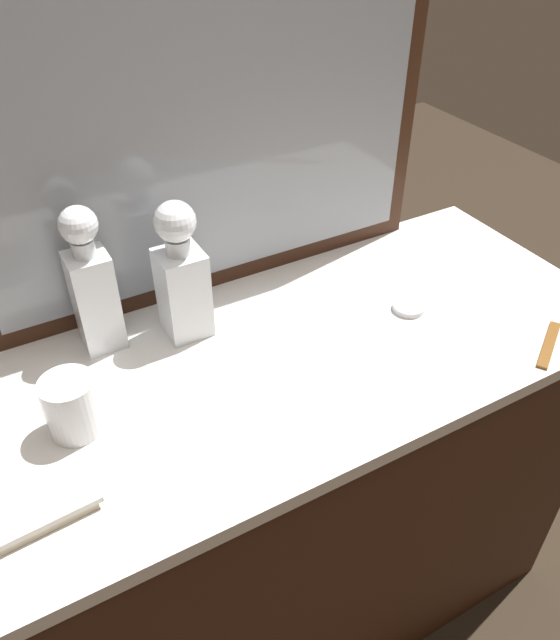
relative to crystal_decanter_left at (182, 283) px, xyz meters
The scene contains 9 objects.
ground_plane 1.03m from the crystal_decanter_left, 50.70° to the right, with size 6.00×6.00×0.00m, color #2D2319.
dresser 0.59m from the crystal_decanter_left, 50.70° to the right, with size 1.38×0.58×0.90m.
dresser_mirror 0.32m from the crystal_decanter_left, 44.38° to the left, with size 0.97×0.03×0.77m.
crystal_decanter_left is the anchor object (origin of this frame).
crystal_decanter_far_right 0.16m from the crystal_decanter_left, 164.56° to the left, with size 0.07×0.07×0.29m.
crystal_tumbler_center 0.31m from the crystal_decanter_left, 149.34° to the right, with size 0.09×0.09×0.10m.
silver_brush_left 0.47m from the crystal_decanter_left, 138.38° to the right, with size 0.16×0.06×0.02m.
porcelain_dish 0.46m from the crystal_decanter_left, 20.91° to the right, with size 0.07×0.07×0.01m.
tortoiseshell_comb 0.71m from the crystal_decanter_left, 33.38° to the right, with size 0.14×0.10×0.01m.
Camera 1 is at (-0.43, -0.77, 1.66)m, focal length 34.82 mm.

